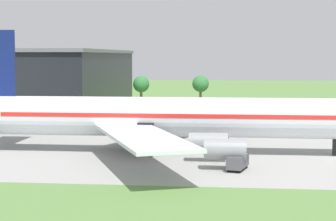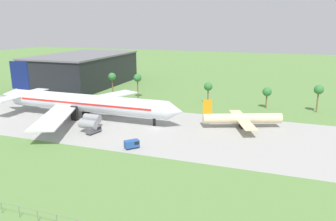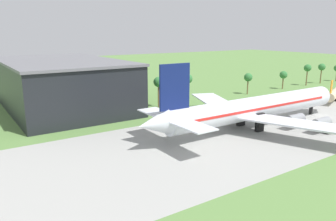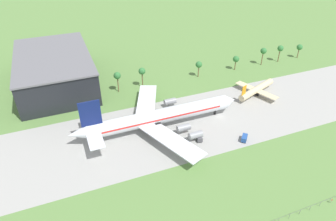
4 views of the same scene
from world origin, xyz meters
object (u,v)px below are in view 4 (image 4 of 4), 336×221
Objects in this scene: regional_aircraft at (256,90)px; no_stopping_sign at (332,201)px; fuel_truck at (244,138)px; terminal_building at (55,70)px; jet_airliner at (159,117)px; baggage_tug at (199,137)px.

no_stopping_sign is (-17.97, -65.55, -2.06)m from regional_aircraft.
fuel_truck is 2.53× the size of no_stopping_sign.
fuel_truck is 0.07× the size of terminal_building.
no_stopping_sign is at bearing -57.44° from jet_airliner.
regional_aircraft is at bearing 7.98° from jet_airliner.
no_stopping_sign is at bearing -105.33° from regional_aircraft.
terminal_building is (-37.14, 56.40, 2.78)m from jet_airliner.
regional_aircraft reaches higher than baggage_tug.
regional_aircraft is 5.92× the size of fuel_truck.
terminal_building reaches higher than fuel_truck.
regional_aircraft is 38.65m from fuel_truck.
regional_aircraft is 68.00m from no_stopping_sign.
baggage_tug is 1.25× the size of fuel_truck.
regional_aircraft reaches higher than fuel_truck.
terminal_building reaches higher than no_stopping_sign.
no_stopping_sign is (7.94, -36.92, -0.20)m from fuel_truck.
fuel_truck is (29.00, -20.93, -4.42)m from jet_airliner.
no_stopping_sign is 0.03× the size of terminal_building.
regional_aircraft is 14.96× the size of no_stopping_sign.
terminal_building is (-74.07, 114.25, 7.39)m from no_stopping_sign.
jet_airliner reaches higher than no_stopping_sign.
regional_aircraft is (54.90, 7.70, -2.56)m from jet_airliner.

